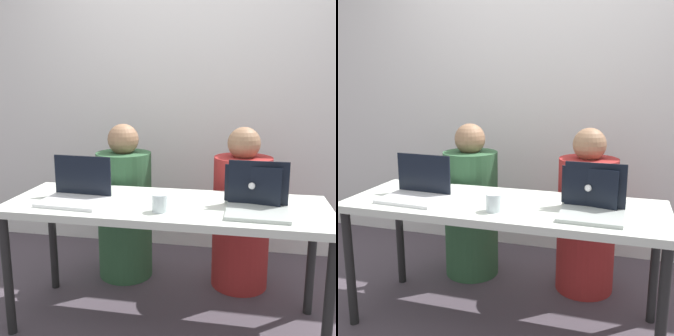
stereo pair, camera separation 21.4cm
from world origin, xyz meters
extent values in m
plane|color=#4A4049|center=(0.00, 0.00, 0.00)|extent=(12.00, 12.00, 0.00)
cube|color=white|center=(0.00, 1.17, 1.21)|extent=(4.50, 0.10, 2.42)
cube|color=silver|center=(0.00, 0.00, 0.70)|extent=(1.73, 0.61, 0.04)
cylinder|color=black|center=(-0.81, -0.26, 0.34)|extent=(0.05, 0.05, 0.68)
cylinder|color=black|center=(0.81, -0.26, 0.34)|extent=(0.05, 0.05, 0.68)
cylinder|color=black|center=(-0.81, 0.26, 0.34)|extent=(0.05, 0.05, 0.68)
cylinder|color=black|center=(0.81, 0.26, 0.34)|extent=(0.05, 0.05, 0.68)
cylinder|color=#315C39|center=(-0.40, 0.54, 0.45)|extent=(0.38, 0.38, 0.89)
sphere|color=#997051|center=(-0.40, 0.54, 0.98)|extent=(0.21, 0.21, 0.21)
cylinder|color=#A12726|center=(0.40, 0.54, 0.44)|extent=(0.38, 0.38, 0.89)
sphere|color=#997051|center=(0.40, 0.54, 0.98)|extent=(0.21, 0.21, 0.21)
cube|color=silver|center=(0.48, 0.13, 0.73)|extent=(0.34, 0.28, 0.02)
cube|color=black|center=(0.45, 0.02, 0.83)|extent=(0.29, 0.08, 0.20)
sphere|color=white|center=(0.45, 0.00, 0.83)|extent=(0.04, 0.04, 0.04)
cube|color=#B0B8B3|center=(0.48, -0.11, 0.73)|extent=(0.31, 0.25, 0.02)
cube|color=black|center=(0.48, 0.02, 0.85)|extent=(0.31, 0.02, 0.23)
sphere|color=white|center=(0.48, 0.03, 0.85)|extent=(0.04, 0.04, 0.04)
cube|color=silver|center=(-0.49, -0.10, 0.73)|extent=(0.35, 0.26, 0.02)
cube|color=black|center=(-0.48, 0.02, 0.85)|extent=(0.34, 0.03, 0.22)
sphere|color=white|center=(-0.48, 0.03, 0.85)|extent=(0.04, 0.04, 0.04)
cylinder|color=silver|center=(0.00, -0.15, 0.76)|extent=(0.08, 0.08, 0.09)
cylinder|color=silver|center=(0.00, -0.15, 0.74)|extent=(0.07, 0.07, 0.05)
camera|label=1|loc=(0.40, -1.99, 1.34)|focal=42.00mm
camera|label=2|loc=(0.61, -1.94, 1.34)|focal=42.00mm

